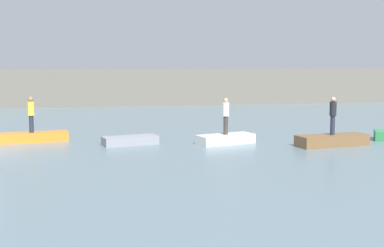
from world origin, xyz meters
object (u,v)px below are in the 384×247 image
object	(u,v)px
rowboat_grey	(130,140)
person_dark_shirt	(333,114)
rowboat_orange	(32,137)
person_white_shirt	(226,114)
rowboat_brown	(332,140)
person_yellow_shirt	(31,112)
rowboat_white	(226,139)

from	to	relation	value
rowboat_grey	person_dark_shirt	xyz separation A→B (m)	(9.45, -2.09, 1.33)
person_dark_shirt	rowboat_orange	bearing A→B (deg)	164.71
rowboat_orange	person_white_shirt	size ratio (longest dim) A/B	1.96
rowboat_brown	person_white_shirt	world-z (taller)	person_white_shirt
person_yellow_shirt	rowboat_white	bearing A→B (deg)	-13.72
rowboat_orange	rowboat_white	bearing A→B (deg)	-23.33
rowboat_brown	rowboat_orange	bearing A→B (deg)	154.88
rowboat_white	rowboat_grey	bearing A→B (deg)	155.68
rowboat_orange	rowboat_grey	world-z (taller)	rowboat_orange
rowboat_grey	rowboat_brown	bearing A→B (deg)	-26.32
person_dark_shirt	person_white_shirt	xyz separation A→B (m)	(-4.83, 1.59, -0.09)
rowboat_grey	rowboat_white	size ratio (longest dim) A/B	0.93
rowboat_grey	rowboat_brown	distance (m)	9.68
person_yellow_shirt	person_white_shirt	distance (m)	9.67
rowboat_brown	person_yellow_shirt	bearing A→B (deg)	154.88
person_dark_shirt	person_white_shirt	world-z (taller)	person_dark_shirt
person_dark_shirt	person_white_shirt	distance (m)	5.09
rowboat_grey	person_dark_shirt	world-z (taller)	person_dark_shirt
rowboat_white	person_yellow_shirt	xyz separation A→B (m)	(-9.39, 2.29, 1.26)
rowboat_brown	person_yellow_shirt	distance (m)	14.79
rowboat_orange	rowboat_grey	size ratio (longest dim) A/B	1.33
person_white_shirt	person_dark_shirt	bearing A→B (deg)	-18.27
rowboat_grey	person_white_shirt	size ratio (longest dim) A/B	1.47
person_yellow_shirt	person_white_shirt	world-z (taller)	person_yellow_shirt
rowboat_orange	person_dark_shirt	bearing A→B (deg)	-24.90
rowboat_brown	person_yellow_shirt	world-z (taller)	person_yellow_shirt
rowboat_brown	person_dark_shirt	distance (m)	1.27
rowboat_brown	person_yellow_shirt	size ratio (longest dim) A/B	1.95
rowboat_orange	rowboat_grey	xyz separation A→B (m)	(4.78, -1.79, -0.03)
rowboat_white	person_white_shirt	world-z (taller)	person_white_shirt
person_yellow_shirt	rowboat_brown	bearing A→B (deg)	-15.29
rowboat_orange	person_white_shirt	xyz separation A→B (m)	(9.39, -2.29, 1.21)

